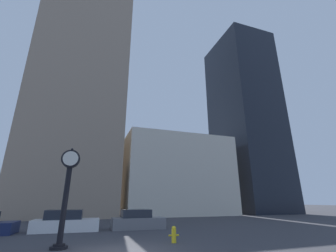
# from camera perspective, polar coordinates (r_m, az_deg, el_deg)

# --- Properties ---
(building_tall_tower) EXTENTS (12.67, 12.00, 37.98)m
(building_tall_tower) POSITION_cam_1_polar(r_m,az_deg,el_deg) (38.33, -21.01, 9.21)
(building_tall_tower) COLOR gray
(building_tall_tower) RESTS_ON ground_plane
(building_storefront_row) EXTENTS (16.00, 12.00, 11.37)m
(building_storefront_row) POSITION_cam_1_polar(r_m,az_deg,el_deg) (36.77, 1.35, -12.67)
(building_storefront_row) COLOR beige
(building_storefront_row) RESTS_ON ground_plane
(building_glass_modern) EXTENTS (9.42, 12.00, 34.37)m
(building_glass_modern) POSITION_cam_1_polar(r_m,az_deg,el_deg) (46.66, 18.82, 1.61)
(building_glass_modern) COLOR black
(building_glass_modern) RESTS_ON ground_plane
(street_clock) EXTENTS (0.87, 0.76, 4.56)m
(street_clock) POSITION_cam_1_polar(r_m,az_deg,el_deg) (12.16, -24.25, -13.83)
(street_clock) COLOR black
(street_clock) RESTS_ON ground_plane
(car_white) EXTENTS (4.41, 1.94, 1.42)m
(car_white) POSITION_cam_1_polar(r_m,az_deg,el_deg) (18.53, -24.51, -21.35)
(car_white) COLOR silver
(car_white) RESTS_ON ground_plane
(car_grey) EXTENTS (3.92, 1.77, 1.39)m
(car_grey) POSITION_cam_1_polar(r_m,az_deg,el_deg) (18.62, -7.73, -22.71)
(car_grey) COLOR slate
(car_grey) RESTS_ON ground_plane
(fire_hydrant_near) EXTENTS (0.55, 0.24, 0.79)m
(fire_hydrant_near) POSITION_cam_1_polar(r_m,az_deg,el_deg) (12.77, 1.49, -25.76)
(fire_hydrant_near) COLOR yellow
(fire_hydrant_near) RESTS_ON ground_plane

